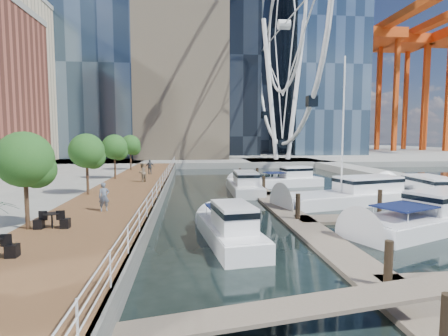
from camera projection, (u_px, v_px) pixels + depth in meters
ground at (287, 273)px, 13.78m from camera, size 520.00×520.00×0.00m
boardwalk at (123, 198)px, 27.68m from camera, size 6.00×60.00×1.00m
seawall at (161, 197)px, 27.98m from camera, size 0.25×60.00×1.00m
land_far at (200, 152)px, 114.80m from camera, size 200.00×114.00×1.00m
breakwater at (423, 184)px, 35.58m from camera, size 4.00×60.00×1.00m
pier at (282, 162)px, 66.68m from camera, size 14.00×12.00×1.00m
railing at (160, 185)px, 27.88m from camera, size 0.10×60.00×1.05m
floating_docks at (358, 206)px, 24.43m from camera, size 16.00×34.00×2.60m
ferris_wheel at (284, 25)px, 64.42m from camera, size 5.80×45.60×47.80m
port_cranes at (408, 92)px, 113.67m from camera, size 40.00×52.00×38.00m
street_trees at (87, 151)px, 26.11m from camera, size 2.60×42.60×4.60m
yacht_foreground at (430, 228)px, 20.43m from camera, size 12.25×7.60×2.15m
pedestrian_near at (104, 197)px, 20.45m from camera, size 0.72×0.62×1.68m
pedestrian_mid at (142, 172)px, 33.57m from camera, size 1.06×1.14×1.86m
pedestrian_far at (150, 167)px, 40.46m from camera, size 1.04×0.47×1.75m
moored_yachts at (347, 204)px, 27.65m from camera, size 21.23×32.97×11.50m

